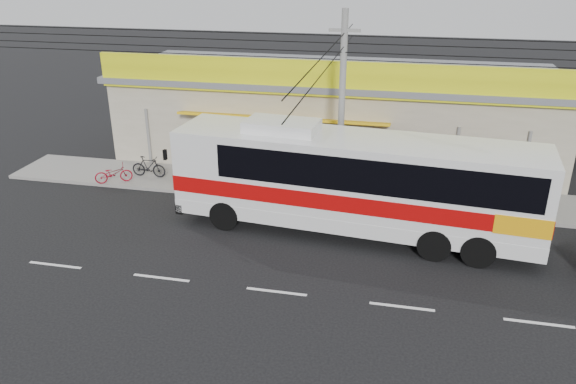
% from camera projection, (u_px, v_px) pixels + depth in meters
% --- Properties ---
extents(ground, '(120.00, 120.00, 0.00)m').
position_uv_depth(ground, '(292.00, 254.00, 20.42)').
color(ground, black).
rests_on(ground, ground).
extents(sidewalk, '(30.00, 3.20, 0.15)m').
position_uv_depth(sidewalk, '(319.00, 190.00, 25.79)').
color(sidewalk, gray).
rests_on(sidewalk, ground).
extents(lane_markings, '(50.00, 0.12, 0.01)m').
position_uv_depth(lane_markings, '(277.00, 292.00, 18.18)').
color(lane_markings, silver).
rests_on(lane_markings, ground).
extents(storefront_building, '(22.60, 9.20, 5.70)m').
position_uv_depth(storefront_building, '(336.00, 112.00, 29.89)').
color(storefront_building, '#9E957F').
rests_on(storefront_building, ground).
extents(coach_bus, '(14.04, 4.21, 4.26)m').
position_uv_depth(coach_bus, '(360.00, 178.00, 21.16)').
color(coach_bus, silver).
rests_on(coach_bus, ground).
extents(motorbike_red, '(1.79, 1.35, 0.90)m').
position_uv_depth(motorbike_red, '(113.00, 173.00, 26.25)').
color(motorbike_red, maroon).
rests_on(motorbike_red, sidewalk).
extents(motorbike_dark, '(1.71, 0.48, 1.03)m').
position_uv_depth(motorbike_dark, '(149.00, 167.00, 26.91)').
color(motorbike_dark, black).
rests_on(motorbike_dark, sidewalk).
extents(utility_pole, '(34.00, 14.00, 8.19)m').
position_uv_depth(utility_pole, '(344.00, 47.00, 21.83)').
color(utility_pole, slate).
rests_on(utility_pole, ground).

